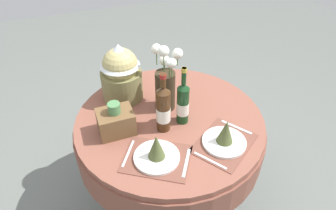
{
  "coord_description": "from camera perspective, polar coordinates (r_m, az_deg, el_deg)",
  "views": [
    {
      "loc": [
        -0.49,
        -1.28,
        1.96
      ],
      "look_at": [
        0.0,
        0.03,
        0.85
      ],
      "focal_mm": 32.27,
      "sensor_mm": 36.0,
      "label": 1
    }
  ],
  "objects": [
    {
      "name": "dining_table",
      "position": [
        1.92,
        0.3,
        -5.96
      ],
      "size": [
        1.16,
        1.16,
        0.77
      ],
      "color": "brown",
      "rests_on": "ground"
    },
    {
      "name": "place_setting_right",
      "position": [
        1.66,
        10.69,
        -6.01
      ],
      "size": [
        0.43,
        0.41,
        0.16
      ],
      "color": "brown",
      "rests_on": "dining_table"
    },
    {
      "name": "place_setting_left",
      "position": [
        1.55,
        -2.16,
        -8.93
      ],
      "size": [
        0.43,
        0.4,
        0.16
      ],
      "color": "brown",
      "rests_on": "dining_table"
    },
    {
      "name": "woven_basket_side_left",
      "position": [
        1.71,
        -9.82,
        -3.01
      ],
      "size": [
        0.2,
        0.15,
        0.2
      ],
      "color": "brown",
      "rests_on": "dining_table"
    },
    {
      "name": "wine_bottle_left",
      "position": [
        1.66,
        -0.89,
        -0.72
      ],
      "size": [
        0.08,
        0.08,
        0.37
      ],
      "color": "#422814",
      "rests_on": "dining_table"
    },
    {
      "name": "gift_tub_back_left",
      "position": [
        1.9,
        -8.92,
        6.43
      ],
      "size": [
        0.26,
        0.26,
        0.38
      ],
      "color": "olive",
      "rests_on": "dining_table"
    },
    {
      "name": "flower_vase",
      "position": [
        1.8,
        -0.45,
        4.41
      ],
      "size": [
        0.19,
        0.22,
        0.43
      ],
      "color": "#332819",
      "rests_on": "dining_table"
    },
    {
      "name": "ground",
      "position": [
        2.39,
        0.25,
        -16.57
      ],
      "size": [
        8.0,
        8.0,
        0.0
      ],
      "primitive_type": "plane",
      "color": "slate"
    },
    {
      "name": "wine_bottle_centre",
      "position": [
        1.71,
        2.83,
        0.39
      ],
      "size": [
        0.07,
        0.07,
        0.37
      ],
      "color": "#143819",
      "rests_on": "dining_table"
    }
  ]
}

